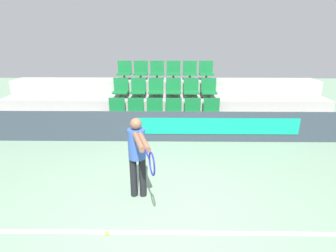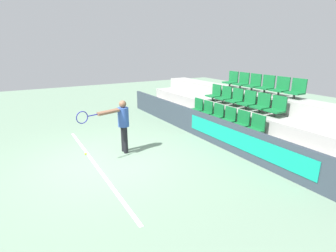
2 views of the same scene
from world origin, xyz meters
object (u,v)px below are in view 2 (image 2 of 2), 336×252
(stadium_chair_3, at_px, (228,118))
(stadium_chair_9, at_px, (248,101))
(stadium_chair_0, at_px, (197,108))
(stadium_chair_17, at_px, (296,90))
(stadium_chair_16, at_px, (281,87))
(stadium_chair_11, at_px, (277,108))
(stadium_chair_14, at_px, (254,83))
(stadium_chair_10, at_px, (261,104))
(tennis_player, at_px, (121,121))
(stadium_chair_6, at_px, (214,93))
(stadium_chair_4, at_px, (241,122))
(stadium_chair_2, at_px, (216,114))
(stadium_chair_12, at_px, (231,80))
(stadium_chair_1, at_px, (206,111))
(stadium_chair_7, at_px, (224,96))
(stadium_chair_13, at_px, (242,82))
(tennis_ball, at_px, (86,154))
(stadium_chair_8, at_px, (236,98))
(stadium_chair_15, at_px, (266,85))
(stadium_chair_5, at_px, (255,127))

(stadium_chair_3, xyz_separation_m, stadium_chair_9, (0.00, 0.85, 0.47))
(stadium_chair_0, xyz_separation_m, stadium_chair_3, (1.74, 0.00, 0.00))
(stadium_chair_17, bearing_deg, stadium_chair_16, 180.00)
(stadium_chair_16, height_order, stadium_chair_17, same)
(stadium_chair_11, distance_m, stadium_chair_14, 1.99)
(stadium_chair_14, relative_size, stadium_chair_16, 1.00)
(stadium_chair_10, xyz_separation_m, tennis_player, (-1.24, -4.30, -0.27))
(stadium_chair_9, height_order, stadium_chair_10, same)
(stadium_chair_6, distance_m, stadium_chair_10, 2.31)
(stadium_chair_11, distance_m, stadium_chair_17, 0.98)
(stadium_chair_4, xyz_separation_m, stadium_chair_10, (0.00, 0.85, 0.47))
(stadium_chair_2, bearing_deg, stadium_chair_6, 143.58)
(stadium_chair_12, bearing_deg, stadium_chair_3, -44.53)
(stadium_chair_1, xyz_separation_m, stadium_chair_7, (0.00, 0.85, 0.47))
(stadium_chair_12, relative_size, stadium_chair_13, 1.00)
(stadium_chair_17, bearing_deg, stadium_chair_2, -135.47)
(stadium_chair_4, bearing_deg, stadium_chair_14, 124.13)
(tennis_ball, bearing_deg, stadium_chair_14, 85.58)
(stadium_chair_3, height_order, stadium_chair_17, stadium_chair_17)
(stadium_chair_1, distance_m, stadium_chair_10, 1.99)
(stadium_chair_1, xyz_separation_m, stadium_chair_4, (1.74, 0.00, 0.00))
(stadium_chair_8, bearing_deg, stadium_chair_7, 180.00)
(stadium_chair_4, bearing_deg, stadium_chair_0, 180.00)
(stadium_chair_9, distance_m, stadium_chair_11, 1.16)
(stadium_chair_2, distance_m, stadium_chair_17, 2.61)
(stadium_chair_2, xyz_separation_m, stadium_chair_16, (1.16, 1.71, 0.94))
(stadium_chair_7, relative_size, stadium_chair_13, 1.00)
(stadium_chair_1, distance_m, tennis_ball, 4.48)
(stadium_chair_8, relative_size, stadium_chair_16, 1.00)
(stadium_chair_10, xyz_separation_m, stadium_chair_17, (0.58, 0.85, 0.47))
(stadium_chair_15, bearing_deg, stadium_chair_9, -90.00)
(stadium_chair_6, height_order, tennis_player, stadium_chair_6)
(stadium_chair_5, bearing_deg, stadium_chair_11, 90.00)
(stadium_chair_0, xyz_separation_m, stadium_chair_15, (1.74, 1.71, 0.94))
(stadium_chair_14, bearing_deg, stadium_chair_13, 180.00)
(stadium_chair_0, height_order, stadium_chair_4, same)
(stadium_chair_1, bearing_deg, stadium_chair_2, 0.00)
(stadium_chair_11, bearing_deg, stadium_chair_12, 163.56)
(stadium_chair_17, height_order, tennis_player, stadium_chair_17)
(stadium_chair_5, distance_m, stadium_chair_10, 1.13)
(stadium_chair_14, bearing_deg, stadium_chair_0, -124.13)
(stadium_chair_14, distance_m, stadium_chair_15, 0.58)
(stadium_chair_7, bearing_deg, stadium_chair_1, -90.00)
(stadium_chair_3, relative_size, stadium_chair_13, 1.00)
(stadium_chair_6, distance_m, stadium_chair_15, 1.99)
(stadium_chair_6, xyz_separation_m, stadium_chair_10, (2.31, 0.00, 0.00))
(stadium_chair_0, bearing_deg, stadium_chair_13, 71.28)
(stadium_chair_4, distance_m, stadium_chair_16, 1.95)
(stadium_chair_17, bearing_deg, stadium_chair_11, -90.00)
(stadium_chair_15, bearing_deg, stadium_chair_5, -55.87)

